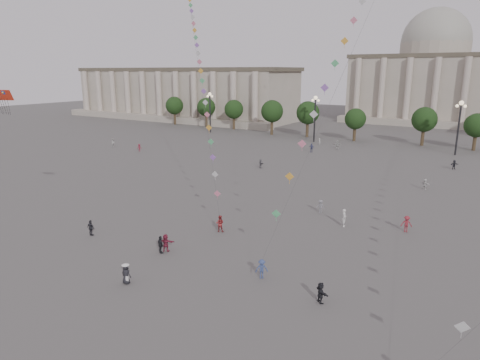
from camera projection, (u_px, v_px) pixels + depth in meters
The scene contains 27 objects.
ground at pixel (150, 274), 35.20m from camera, with size 360.00×360.00×0.00m, color #4E4C49.
hall_west at pixel (181, 94), 148.80m from camera, with size 84.00×26.22×17.20m.
hall_central at pixel (431, 77), 137.46m from camera, with size 48.30×34.30×35.50m.
tree_row at pixel (390, 119), 97.72m from camera, with size 137.12×5.12×8.00m.
lamp_post_far_west at pixel (210, 105), 113.98m from camera, with size 2.00×0.90×10.65m.
lamp_post_mid_west at pixel (315, 110), 98.45m from camera, with size 2.00×0.90×10.65m.
lamp_post_mid_east at pixel (460, 118), 82.92m from camera, with size 2.00×0.90×10.65m.
person_crowd_0 at pixel (311, 148), 87.51m from camera, with size 1.04×0.43×1.78m, color navy.
person_crowd_1 at pixel (113, 143), 93.64m from camera, with size 0.91×0.71×1.87m, color #B9BAB5.
person_crowd_2 at pixel (139, 148), 88.11m from camera, with size 1.03×0.59×1.59m, color maroon.
person_crowd_3 at pixel (321, 293), 30.65m from camera, with size 1.46×0.46×1.57m, color black.
person_crowd_4 at pixel (337, 145), 90.82m from camera, with size 1.76×0.56×1.90m, color beige.
person_crowd_6 at pixel (320, 206), 50.09m from camera, with size 1.03×0.59×1.59m, color slate.
person_crowd_7 at pixel (425, 184), 60.02m from camera, with size 1.40×0.45×1.51m, color silver.
person_crowd_8 at pixel (406, 224), 44.15m from camera, with size 1.12×0.65×1.74m, color maroon.
person_crowd_9 at pixel (454, 165), 72.26m from camera, with size 1.49×0.47×1.60m, color #222328.
person_crowd_10 at pixel (320, 142), 95.84m from camera, with size 0.54×0.36×1.49m, color silver.
person_crowd_12 at pixel (261, 164), 73.22m from camera, with size 1.43×0.46×1.54m, color slate.
person_crowd_13 at pixel (344, 218), 45.73m from camera, with size 0.70×0.46×1.93m, color white.
tourist_1 at pixel (161, 245), 38.96m from camera, with size 0.98×0.41×1.67m, color black.
tourist_2 at pixel (166, 243), 39.39m from camera, with size 1.56×0.50×1.68m, color maroon.
tourist_4 at pixel (91, 228), 43.17m from camera, with size 0.96×0.40×1.64m, color #222328.
kite_flyer_0 at pixel (220, 223), 44.23m from camera, with size 0.86×0.67×1.77m, color maroon.
kite_flyer_1 at pixel (262, 269), 34.28m from camera, with size 1.05×0.60×1.62m, color navy.
hat_person at pixel (126, 273), 33.40m from camera, with size 0.86×0.61×1.69m.
dragon_kite at pixel (2, 103), 41.60m from camera, with size 2.25×5.65×15.99m.
kite_train_west at pixel (196, 42), 64.08m from camera, with size 33.28×35.88×60.64m.
Camera 1 is at (23.45, -23.24, 16.24)m, focal length 32.00 mm.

